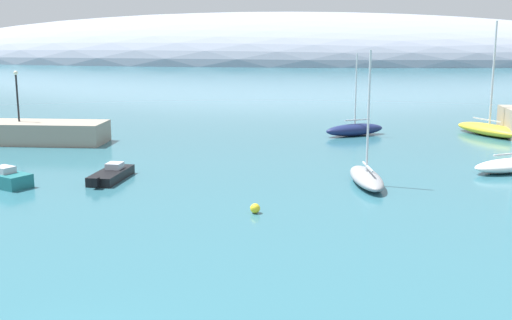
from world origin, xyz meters
TOP-DOWN VIEW (x-y plane):
  - distant_ridge at (-6.48, 191.55)m, footprint 250.78×73.68m
  - sailboat_yellow_near_shore at (22.64, 44.09)m, footprint 5.87×7.82m
  - sailboat_navy_mid_mooring at (10.33, 42.73)m, footprint 5.98×4.40m
  - sailboat_white_outer_mooring at (20.23, 28.16)m, footprint 6.44×4.73m
  - sailboat_grey_end_of_line at (10.08, 23.39)m, footprint 2.53×6.49m
  - motorboat_black_foreground at (-6.22, 23.12)m, footprint 1.84×4.98m
  - mooring_buoy_yellow at (3.82, 16.32)m, footprint 0.53×0.53m
  - harbor_lamp_post at (-18.56, 36.15)m, footprint 0.36×0.36m

SIDE VIEW (x-z plane):
  - distant_ridge at x=-6.48m, z-range -15.52..15.52m
  - mooring_buoy_yellow at x=3.82m, z-range 0.00..0.53m
  - motorboat_black_foreground at x=-6.22m, z-range -0.15..0.83m
  - sailboat_grey_end_of_line at x=10.08m, z-range -3.67..4.66m
  - sailboat_white_outer_mooring at x=20.23m, z-range -3.95..5.03m
  - sailboat_navy_mid_mooring at x=10.33m, z-range -3.15..4.32m
  - sailboat_yellow_near_shore at x=22.64m, z-range -4.56..5.79m
  - harbor_lamp_post at x=-18.56m, z-range 2.33..6.65m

